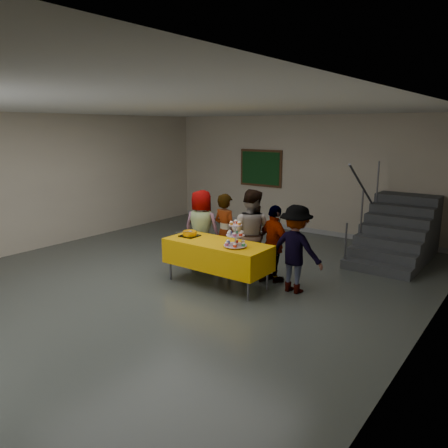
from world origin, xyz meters
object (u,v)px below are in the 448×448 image
Objects in this scene: cupcake_stand at (235,237)px; noticeboard at (261,168)px; schoolchild_a at (202,229)px; schoolchild_b at (225,233)px; bear_cake at (190,233)px; schoolchild_c at (251,234)px; schoolchild_d at (274,244)px; schoolchild_e at (296,249)px; staircase at (398,234)px; bake_table at (217,254)px.

cupcake_stand is 5.19m from noticeboard.
schoolchild_b is at bearing 172.83° from schoolchild_a.
bear_cake is 0.22× the size of schoolchild_c.
schoolchild_d is 4.68m from noticeboard.
schoolchild_a is 1.17× the size of noticeboard.
schoolchild_c is at bearing 28.56° from schoolchild_d.
schoolchild_c is 0.48m from schoolchild_d.
staircase reaches higher than schoolchild_e.
cupcake_stand is at bearing 93.26° from schoolchild_d.
schoolchild_d is at bearing -114.41° from staircase.
staircase is (2.03, 3.65, -0.07)m from bake_table.
schoolchild_d is (0.27, 0.81, -0.25)m from cupcake_stand.
staircase is (0.80, 3.13, -0.25)m from schoolchild_e.
bake_table is at bearing 125.41° from schoolchild_b.
bear_cake is at bearing 174.47° from cupcake_stand.
schoolchild_e is at bearing 179.96° from schoolchild_d.
noticeboard reaches higher than schoolchild_d.
bake_table is at bearing 25.78° from schoolchild_e.
staircase is 4.20m from noticeboard.
schoolchild_c reaches higher than bear_cake.
schoolchild_d is 0.94× the size of schoolchild_e.
bake_table is 4.22× the size of cupcake_stand.
schoolchild_e is (0.53, -0.21, 0.04)m from schoolchild_d.
schoolchild_e is at bearing 14.83° from bear_cake.
staircase is at bearing 53.60° from bear_cake.
schoolchild_c is 1.11× the size of schoolchild_e.
schoolchild_c is at bearing 36.29° from bear_cake.
bear_cake is at bearing -73.92° from noticeboard.
cupcake_stand is 0.34× the size of noticeboard.
schoolchild_c reaches higher than schoolchild_d.
schoolchild_b is at bearing -67.28° from noticeboard.
schoolchild_d is 0.57× the size of staircase.
bear_cake is 4.52m from staircase.
schoolchild_c reaches higher than schoolchild_a.
schoolchild_b is 1.02× the size of schoolchild_e.
bake_table is at bearing -2.26° from bear_cake.
bake_table is at bearing 169.76° from cupcake_stand.
bake_table is 1.35m from schoolchild_e.
bear_cake is at bearing 177.74° from bake_table.
schoolchild_c is at bearing 104.40° from cupcake_stand.
schoolchild_c is 1.00m from schoolchild_e.
bake_table is 1.10m from schoolchild_a.
schoolchild_b is at bearing 134.87° from cupcake_stand.
bear_cake is at bearing 95.78° from schoolchild_a.
cupcake_stand is 0.19× the size of staircase.
schoolchild_c reaches higher than schoolchild_b.
bear_cake is at bearing -126.40° from staircase.
noticeboard is (-2.37, 4.57, 0.66)m from cupcake_stand.
schoolchild_a is at bearing 110.47° from bear_cake.
schoolchild_a is 1.04× the size of schoolchild_e.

